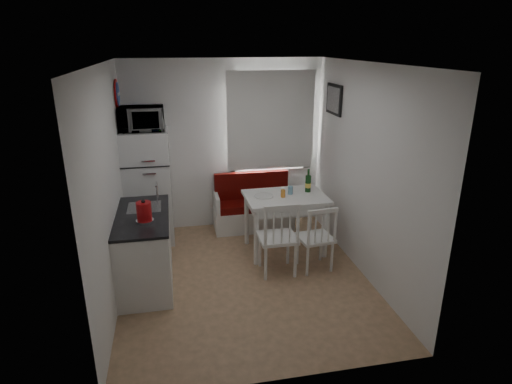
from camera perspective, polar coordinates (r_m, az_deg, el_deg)
floor at (r=5.50m, az=-1.44°, el=-11.40°), size 3.00×3.50×0.02m
ceiling at (r=4.73m, az=-1.72°, el=16.79°), size 3.00×3.50×0.02m
wall_back at (r=6.63m, az=-4.17°, el=6.15°), size 3.00×0.02×2.60m
wall_front at (r=3.37m, az=3.57°, el=-7.36°), size 3.00×0.02×2.60m
wall_left at (r=4.95m, az=-18.95°, el=0.48°), size 0.02×3.50×2.60m
wall_right at (r=5.41m, az=14.31°, el=2.51°), size 0.02×3.50×2.60m
window at (r=6.66m, az=1.86°, el=9.10°), size 1.22×0.06×1.47m
curtain at (r=6.58m, az=2.00°, el=9.42°), size 1.35×0.02×1.50m
kitchen_counter at (r=5.37m, az=-14.58°, el=-7.32°), size 0.62×1.32×1.16m
wall_sign at (r=6.18m, az=-17.97°, el=12.32°), size 0.03×0.40×0.40m
picture_frame at (r=6.23m, az=10.35°, el=12.05°), size 0.04×0.52×0.42m
bench at (r=6.77m, az=-0.38°, el=-2.49°), size 1.23×0.47×0.88m
dining_table at (r=5.90m, az=3.94°, el=-1.34°), size 1.12×0.79×0.82m
chair_left at (r=5.28m, az=3.18°, el=-5.24°), size 0.47×0.45×0.53m
chair_right at (r=5.45m, az=8.26°, el=-5.31°), size 0.46×0.45×0.48m
fridge at (r=6.38m, az=-14.22°, el=0.68°), size 0.66×0.66×1.66m
microwave at (r=6.10m, az=-15.01°, el=9.43°), size 0.59×0.40×0.33m
kettle at (r=4.91m, az=-14.70°, el=-2.55°), size 0.20×0.20×0.26m
wine_bottle at (r=6.00m, az=6.98°, el=1.53°), size 0.08×0.08×0.33m
drinking_glass_orange at (r=5.79m, az=3.62°, el=-0.20°), size 0.06×0.06×0.10m
drinking_glass_blue at (r=5.91m, az=4.60°, el=0.24°), size 0.07×0.07×0.11m
plate at (r=5.81m, az=1.06°, el=-0.53°), size 0.26×0.26×0.02m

